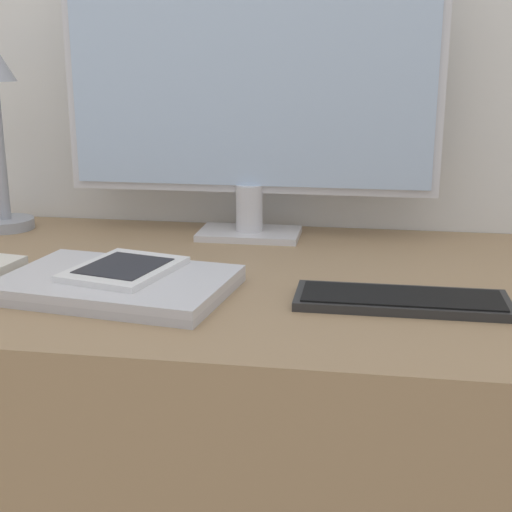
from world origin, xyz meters
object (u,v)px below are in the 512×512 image
at_px(laptop, 118,284).
at_px(ereader, 124,269).
at_px(monitor, 249,80).
at_px(keyboard, 401,300).

relative_size(laptop, ereader, 1.80).
distance_m(monitor, laptop, 0.45).
xyz_separation_m(monitor, keyboard, (0.26, -0.33, -0.27)).
bearing_deg(monitor, keyboard, -52.08).
relative_size(keyboard, ereader, 1.52).
relative_size(monitor, ereader, 3.59).
bearing_deg(keyboard, ereader, 178.53).
xyz_separation_m(monitor, ereader, (-0.13, -0.32, -0.25)).
bearing_deg(keyboard, monitor, 127.92).
bearing_deg(keyboard, laptop, -178.69).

